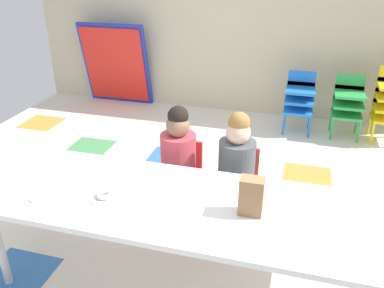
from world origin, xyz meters
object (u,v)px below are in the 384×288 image
folded_activity_table (116,65)px  paper_plate_center_table (45,196)px  paper_plate_near_edge (105,197)px  kid_chair_blue_stack (300,98)px  seated_child_middle_seat (237,161)px  donut_powdered_on_plate (105,194)px  kid_chair_green_stack (348,102)px  craft_table (173,206)px  paper_bag_brown (251,196)px  seated_child_near_camera (179,154)px

folded_activity_table → paper_plate_center_table: size_ratio=6.04×
folded_activity_table → paper_plate_near_edge: folded_activity_table is taller
kid_chair_blue_stack → folded_activity_table: size_ratio=0.63×
kid_chair_blue_stack → folded_activity_table: bearing=173.1°
seated_child_middle_seat → donut_powdered_on_plate: seated_child_middle_seat is taller
seated_child_middle_seat → kid_chair_green_stack: bearing=65.1°
kid_chair_green_stack → craft_table: bearing=-114.5°
craft_table → seated_child_middle_seat: size_ratio=2.35×
kid_chair_blue_stack → paper_plate_center_table: size_ratio=3.78×
paper_plate_center_table → craft_table: bearing=12.7°
craft_table → paper_bag_brown: bearing=-1.1°
seated_child_near_camera → folded_activity_table: size_ratio=0.84×
kid_chair_green_stack → paper_plate_center_table: kid_chair_green_stack is taller
seated_child_middle_seat → kid_chair_green_stack: size_ratio=1.35×
paper_bag_brown → kid_chair_green_stack: bearing=74.3°
seated_child_near_camera → kid_chair_green_stack: bearing=55.6°
folded_activity_table → donut_powdered_on_plate: folded_activity_table is taller
paper_plate_center_table → donut_powdered_on_plate: bearing=13.1°
folded_activity_table → donut_powdered_on_plate: (1.34, -2.96, 0.07)m
seated_child_middle_seat → paper_plate_near_edge: 0.97m
seated_child_near_camera → kid_chair_green_stack: (1.34, 1.96, -0.16)m
kid_chair_green_stack → seated_child_middle_seat: bearing=-114.9°
donut_powdered_on_plate → paper_plate_center_table: bearing=-166.9°
craft_table → paper_plate_center_table: bearing=-167.3°
craft_table → seated_child_near_camera: bearing=104.5°
folded_activity_table → paper_plate_center_table: bearing=-72.0°
seated_child_middle_seat → kid_chair_blue_stack: size_ratio=1.35×
paper_plate_near_edge → donut_powdered_on_plate: donut_powdered_on_plate is taller
folded_activity_table → paper_plate_near_edge: (1.34, -2.96, 0.05)m
donut_powdered_on_plate → kid_chair_blue_stack: bearing=68.4°
kid_chair_green_stack → paper_bag_brown: bearing=-105.7°
paper_bag_brown → paper_plate_center_table: bearing=-172.4°
seated_child_near_camera → donut_powdered_on_plate: bearing=-108.1°
folded_activity_table → paper_plate_near_edge: 3.25m
seated_child_middle_seat → paper_bag_brown: 0.67m
seated_child_middle_seat → donut_powdered_on_plate: bearing=-133.0°
kid_chair_green_stack → paper_bag_brown: paper_bag_brown is taller
seated_child_near_camera → kid_chair_blue_stack: bearing=67.2°
craft_table → kid_chair_blue_stack: size_ratio=3.17×
paper_plate_near_edge → donut_powdered_on_plate: size_ratio=1.74×
craft_table → paper_bag_brown: size_ratio=9.80×
paper_plate_near_edge → paper_plate_center_table: size_ratio=1.00×
seated_child_near_camera → paper_plate_center_table: (-0.58, -0.79, 0.04)m
seated_child_near_camera → folded_activity_table: (-1.57, 2.25, -0.02)m
seated_child_near_camera → donut_powdered_on_plate: 0.75m
kid_chair_blue_stack → folded_activity_table: 2.41m
kid_chair_blue_stack → paper_plate_center_table: (-1.40, -2.75, 0.20)m
seated_child_near_camera → kid_chair_green_stack: seated_child_near_camera is taller
seated_child_middle_seat → paper_bag_brown: size_ratio=4.17×
paper_plate_near_edge → donut_powdered_on_plate: (0.00, 0.00, 0.02)m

